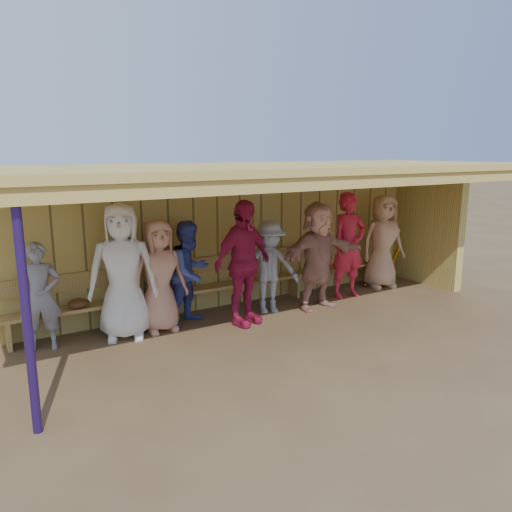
{
  "coord_description": "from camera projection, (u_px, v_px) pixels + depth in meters",
  "views": [
    {
      "loc": [
        -4.11,
        -6.29,
        2.7
      ],
      "look_at": [
        0.0,
        0.35,
        1.05
      ],
      "focal_mm": 35.0,
      "sensor_mm": 36.0,
      "label": 1
    }
  ],
  "objects": [
    {
      "name": "bench",
      "position": [
        233.0,
        277.0,
        8.73
      ],
      "size": [
        7.6,
        0.34,
        0.93
      ],
      "color": "tan",
      "rests_on": "ground"
    },
    {
      "name": "player_a",
      "position": [
        40.0,
        297.0,
        6.79
      ],
      "size": [
        0.62,
        0.48,
        1.51
      ],
      "primitive_type": "imported",
      "rotation": [
        0.0,
        0.0,
        -0.23
      ],
      "color": "gray",
      "rests_on": "ground"
    },
    {
      "name": "ground",
      "position": [
        268.0,
        325.0,
        7.91
      ],
      "size": [
        90.0,
        90.0,
        0.0
      ],
      "primitive_type": "plane",
      "color": "brown",
      "rests_on": "ground"
    },
    {
      "name": "player_extra",
      "position": [
        159.0,
        276.0,
        7.49
      ],
      "size": [
        0.84,
        0.55,
        1.71
      ],
      "primitive_type": "imported",
      "rotation": [
        0.0,
        0.0,
        -0.01
      ],
      "color": "tan",
      "rests_on": "ground"
    },
    {
      "name": "dugout_structure",
      "position": [
        265.0,
        212.0,
        8.33
      ],
      "size": [
        8.8,
        3.2,
        2.5
      ],
      "color": "tan",
      "rests_on": "ground"
    },
    {
      "name": "player_e",
      "position": [
        269.0,
        267.0,
        8.38
      ],
      "size": [
        1.14,
        0.86,
        1.57
      ],
      "primitive_type": "imported",
      "rotation": [
        0.0,
        0.0,
        -0.31
      ],
      "color": "#919499",
      "rests_on": "ground"
    },
    {
      "name": "player_h",
      "position": [
        383.0,
        242.0,
        9.92
      ],
      "size": [
        1.02,
        0.78,
        1.86
      ],
      "primitive_type": "imported",
      "rotation": [
        0.0,
        0.0,
        -0.23
      ],
      "color": "tan",
      "rests_on": "ground"
    },
    {
      "name": "player_b",
      "position": [
        123.0,
        272.0,
        7.17
      ],
      "size": [
        1.13,
        0.93,
        2.0
      ],
      "primitive_type": "imported",
      "rotation": [
        0.0,
        0.0,
        -0.35
      ],
      "color": "white",
      "rests_on": "ground"
    },
    {
      "name": "player_d",
      "position": [
        243.0,
        263.0,
        7.75
      ],
      "size": [
        1.25,
        0.79,
        1.98
      ],
      "primitive_type": "imported",
      "rotation": [
        0.0,
        0.0,
        0.29
      ],
      "color": "#B11C44",
      "rests_on": "ground"
    },
    {
      "name": "player_c",
      "position": [
        190.0,
        272.0,
        7.86
      ],
      "size": [
        0.98,
        0.89,
        1.65
      ],
      "primitive_type": "imported",
      "rotation": [
        0.0,
        0.0,
        0.41
      ],
      "color": "#38459B",
      "rests_on": "ground"
    },
    {
      "name": "player_g",
      "position": [
        349.0,
        245.0,
        9.24
      ],
      "size": [
        0.74,
        0.51,
        1.96
      ],
      "primitive_type": "imported",
      "rotation": [
        0.0,
        0.0,
        -0.06
      ],
      "color": "red",
      "rests_on": "ground"
    },
    {
      "name": "dugout_equipment",
      "position": [
        194.0,
        288.0,
        8.21
      ],
      "size": [
        6.52,
        0.62,
        0.8
      ],
      "color": "orange",
      "rests_on": "ground"
    },
    {
      "name": "player_f",
      "position": [
        318.0,
        256.0,
        8.56
      ],
      "size": [
        1.78,
        0.71,
        1.87
      ],
      "primitive_type": "imported",
      "rotation": [
        0.0,
        0.0,
        0.09
      ],
      "color": "tan",
      "rests_on": "ground"
    }
  ]
}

